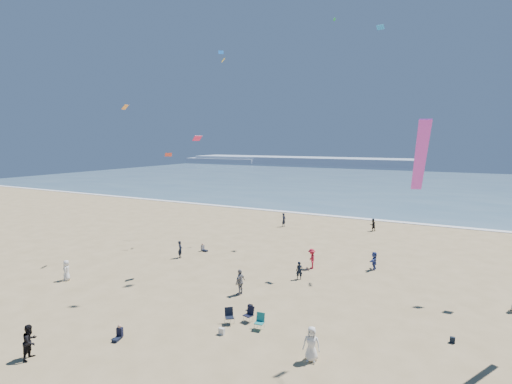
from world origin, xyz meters
The scene contains 11 objects.
ocean centered at (0.00, 95.00, 0.03)m, with size 220.00×100.00×0.06m, color #476B84.
surf_line centered at (0.00, 45.00, 0.04)m, with size 220.00×1.20×0.08m, color white.
headland_far centered at (-60.00, 170.00, 1.60)m, with size 110.00×20.00×3.20m, color #7A8EA8.
headland_near centered at (-100.00, 165.00, 1.00)m, with size 40.00×14.00×2.00m, color #7A8EA8.
standing_flyers centered at (1.56, 14.89, 0.87)m, with size 35.20×42.00×1.94m.
seated_group centered at (0.78, 3.72, 0.42)m, with size 20.82×27.47×0.84m.
chair_cluster centered at (1.44, 7.66, 0.50)m, with size 2.76×1.59×1.00m.
white_tote centered at (0.78, 5.96, 0.20)m, with size 0.35×0.20×0.40m, color silver.
black_backpack centered at (0.62, 9.76, 0.19)m, with size 0.30×0.22×0.38m, color black.
navy_bag centered at (12.89, 11.27, 0.17)m, with size 0.28×0.18×0.34m, color black.
kites_aloft centered at (8.94, 13.55, 15.75)m, with size 44.00×42.57×28.14m.
Camera 1 is at (13.03, -12.82, 11.42)m, focal length 28.00 mm.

